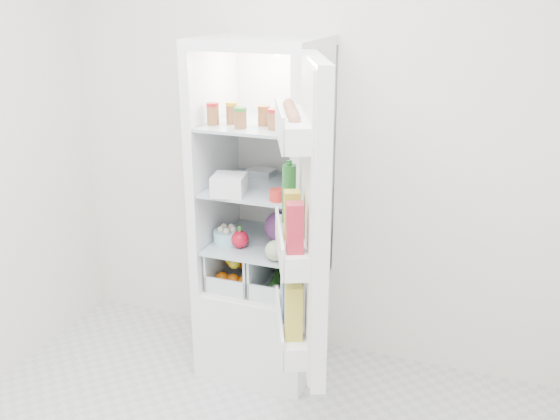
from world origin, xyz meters
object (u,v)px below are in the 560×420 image
at_px(fridge_door, 306,225).
at_px(refrigerator, 267,251).
at_px(mushroom_bowl, 227,237).
at_px(red_cabbage, 280,227).

bearing_deg(fridge_door, refrigerator, 10.86).
bearing_deg(mushroom_bowl, red_cabbage, 24.34).
height_order(mushroom_bowl, fridge_door, fridge_door).
distance_m(refrigerator, red_cabbage, 0.19).
xyz_separation_m(red_cabbage, fridge_door, (0.33, -0.58, 0.26)).
relative_size(mushroom_bowl, fridge_door, 0.11).
distance_m(refrigerator, mushroom_bowl, 0.25).
bearing_deg(mushroom_bowl, refrigerator, 42.19).
distance_m(refrigerator, fridge_door, 0.86).
xyz_separation_m(mushroom_bowl, fridge_door, (0.59, -0.46, 0.31)).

